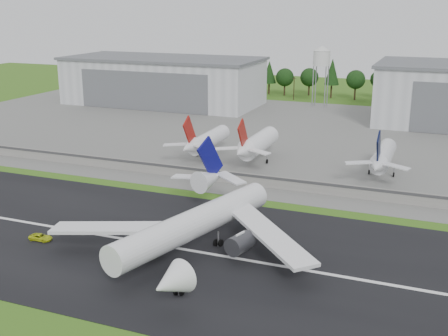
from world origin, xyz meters
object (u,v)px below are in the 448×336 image
at_px(main_airliner, 194,230).
at_px(parked_jet_navy, 382,158).
at_px(ground_vehicle, 41,237).
at_px(parked_jet_red_a, 205,141).
at_px(parked_jet_red_b, 255,144).

xyz_separation_m(main_airliner, parked_jet_navy, (28.87, 66.94, 1.04)).
bearing_deg(main_airliner, ground_vehicle, 27.42).
relative_size(parked_jet_red_a, parked_jet_red_b, 1.00).
height_order(parked_jet_red_a, parked_jet_red_b, parked_jet_red_b).
xyz_separation_m(main_airliner, ground_vehicle, (-32.87, -6.69, -4.10)).
bearing_deg(parked_jet_red_b, ground_vehicle, -107.47).
relative_size(ground_vehicle, parked_jet_red_b, 0.16).
relative_size(ground_vehicle, parked_jet_red_a, 0.16).
distance_m(ground_vehicle, parked_jet_red_b, 77.45).
xyz_separation_m(ground_vehicle, parked_jet_red_a, (6.02, 73.63, 5.12)).
relative_size(main_airliner, parked_jet_navy, 1.86).
bearing_deg(parked_jet_red_a, parked_jet_red_b, 0.21).
height_order(main_airliner, parked_jet_red_b, main_airliner).
bearing_deg(parked_jet_navy, parked_jet_red_b, 179.91).
bearing_deg(parked_jet_red_b, parked_jet_red_a, -179.79).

